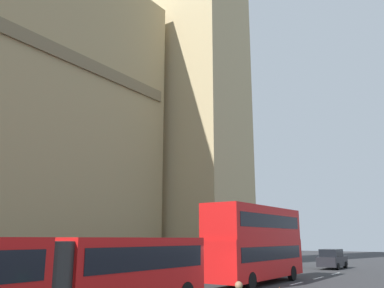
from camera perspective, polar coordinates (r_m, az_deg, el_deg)
articulated_bus at (r=14.78m, az=-20.71°, el=-16.76°), size 16.08×2.54×2.90m
double_decker_bus at (r=27.66m, az=9.06°, el=-13.39°), size 10.07×2.54×4.90m
sedan_lead at (r=42.86m, az=19.25°, el=-15.13°), size 4.40×1.86×1.85m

